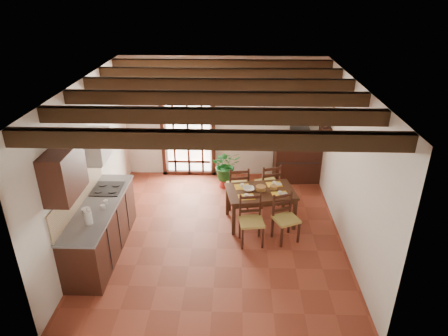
{
  "coord_description": "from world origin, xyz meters",
  "views": [
    {
      "loc": [
        0.31,
        -6.19,
        4.3
      ],
      "look_at": [
        0.1,
        0.4,
        1.15
      ],
      "focal_mm": 32.0,
      "sensor_mm": 36.0,
      "label": 1
    }
  ],
  "objects_px": {
    "kitchen_counter": "(101,228)",
    "crt_tv": "(299,137)",
    "chair_far_right": "(268,191)",
    "pendant_lamp": "(264,118)",
    "potted_plant": "(226,163)",
    "dining_table": "(261,195)",
    "chair_far_left": "(238,194)",
    "chair_near_right": "(285,226)",
    "chair_near_left": "(251,229)",
    "sideboard": "(297,162)"
  },
  "relations": [
    {
      "from": "dining_table",
      "to": "chair_near_right",
      "type": "bearing_deg",
      "value": -64.17
    },
    {
      "from": "dining_table",
      "to": "potted_plant",
      "type": "distance_m",
      "value": 1.59
    },
    {
      "from": "kitchen_counter",
      "to": "chair_far_right",
      "type": "height_order",
      "value": "kitchen_counter"
    },
    {
      "from": "dining_table",
      "to": "pendant_lamp",
      "type": "xyz_separation_m",
      "value": [
        -0.0,
        0.1,
        1.48
      ]
    },
    {
      "from": "potted_plant",
      "to": "dining_table",
      "type": "bearing_deg",
      "value": -64.32
    },
    {
      "from": "pendant_lamp",
      "to": "chair_near_right",
      "type": "bearing_deg",
      "value": -57.85
    },
    {
      "from": "chair_near_right",
      "to": "crt_tv",
      "type": "distance_m",
      "value": 2.57
    },
    {
      "from": "kitchen_counter",
      "to": "chair_near_right",
      "type": "relative_size",
      "value": 2.56
    },
    {
      "from": "chair_near_left",
      "to": "chair_near_right",
      "type": "relative_size",
      "value": 1.02
    },
    {
      "from": "dining_table",
      "to": "sideboard",
      "type": "relative_size",
      "value": 1.32
    },
    {
      "from": "sideboard",
      "to": "pendant_lamp",
      "type": "relative_size",
      "value": 1.25
    },
    {
      "from": "crt_tv",
      "to": "chair_far_left",
      "type": "bearing_deg",
      "value": -133.25
    },
    {
      "from": "kitchen_counter",
      "to": "crt_tv",
      "type": "bearing_deg",
      "value": 37.41
    },
    {
      "from": "pendant_lamp",
      "to": "potted_plant",
      "type": "bearing_deg",
      "value": 117.33
    },
    {
      "from": "kitchen_counter",
      "to": "potted_plant",
      "type": "bearing_deg",
      "value": 49.97
    },
    {
      "from": "crt_tv",
      "to": "chair_near_left",
      "type": "bearing_deg",
      "value": -109.63
    },
    {
      "from": "dining_table",
      "to": "chair_far_right",
      "type": "xyz_separation_m",
      "value": [
        0.19,
        0.69,
        -0.3
      ]
    },
    {
      "from": "kitchen_counter",
      "to": "crt_tv",
      "type": "relative_size",
      "value": 4.84
    },
    {
      "from": "chair_far_left",
      "to": "chair_far_right",
      "type": "xyz_separation_m",
      "value": [
        0.62,
        0.12,
        0.01
      ]
    },
    {
      "from": "pendant_lamp",
      "to": "crt_tv",
      "type": "bearing_deg",
      "value": 61.15
    },
    {
      "from": "dining_table",
      "to": "pendant_lamp",
      "type": "relative_size",
      "value": 1.64
    },
    {
      "from": "chair_far_right",
      "to": "pendant_lamp",
      "type": "bearing_deg",
      "value": 52.14
    },
    {
      "from": "chair_near_left",
      "to": "potted_plant",
      "type": "xyz_separation_m",
      "value": [
        -0.5,
        2.13,
        0.29
      ]
    },
    {
      "from": "chair_near_right",
      "to": "crt_tv",
      "type": "bearing_deg",
      "value": 52.99
    },
    {
      "from": "crt_tv",
      "to": "pendant_lamp",
      "type": "height_order",
      "value": "pendant_lamp"
    },
    {
      "from": "chair_near_left",
      "to": "sideboard",
      "type": "xyz_separation_m",
      "value": [
        1.13,
        2.5,
        0.17
      ]
    },
    {
      "from": "chair_near_left",
      "to": "crt_tv",
      "type": "xyz_separation_m",
      "value": [
        1.13,
        2.5,
        0.81
      ]
    },
    {
      "from": "chair_near_right",
      "to": "sideboard",
      "type": "height_order",
      "value": "sideboard"
    },
    {
      "from": "chair_far_right",
      "to": "crt_tv",
      "type": "relative_size",
      "value": 2.02
    },
    {
      "from": "chair_near_left",
      "to": "chair_far_right",
      "type": "bearing_deg",
      "value": 66.64
    },
    {
      "from": "crt_tv",
      "to": "kitchen_counter",
      "type": "bearing_deg",
      "value": -137.85
    },
    {
      "from": "kitchen_counter",
      "to": "sideboard",
      "type": "xyz_separation_m",
      "value": [
        3.69,
        2.83,
        -0.03
      ]
    },
    {
      "from": "kitchen_counter",
      "to": "chair_far_left",
      "type": "distance_m",
      "value": 2.81
    },
    {
      "from": "chair_near_left",
      "to": "chair_near_right",
      "type": "distance_m",
      "value": 0.63
    },
    {
      "from": "chair_near_right",
      "to": "chair_far_right",
      "type": "height_order",
      "value": "chair_far_right"
    },
    {
      "from": "chair_near_left",
      "to": "crt_tv",
      "type": "relative_size",
      "value": 1.94
    },
    {
      "from": "chair_far_right",
      "to": "crt_tv",
      "type": "distance_m",
      "value": 1.56
    },
    {
      "from": "dining_table",
      "to": "crt_tv",
      "type": "xyz_separation_m",
      "value": [
        0.94,
        1.81,
        0.49
      ]
    },
    {
      "from": "kitchen_counter",
      "to": "sideboard",
      "type": "height_order",
      "value": "kitchen_counter"
    },
    {
      "from": "crt_tv",
      "to": "potted_plant",
      "type": "height_order",
      "value": "potted_plant"
    },
    {
      "from": "chair_far_right",
      "to": "pendant_lamp",
      "type": "height_order",
      "value": "pendant_lamp"
    },
    {
      "from": "chair_far_left",
      "to": "crt_tv",
      "type": "bearing_deg",
      "value": -147.28
    },
    {
      "from": "kitchen_counter",
      "to": "sideboard",
      "type": "relative_size",
      "value": 2.13
    },
    {
      "from": "sideboard",
      "to": "pendant_lamp",
      "type": "distance_m",
      "value": 2.54
    },
    {
      "from": "sideboard",
      "to": "chair_far_right",
      "type": "bearing_deg",
      "value": -126.72
    },
    {
      "from": "kitchen_counter",
      "to": "chair_far_left",
      "type": "height_order",
      "value": "kitchen_counter"
    },
    {
      "from": "crt_tv",
      "to": "pendant_lamp",
      "type": "relative_size",
      "value": 0.55
    },
    {
      "from": "dining_table",
      "to": "chair_far_left",
      "type": "height_order",
      "value": "chair_far_left"
    },
    {
      "from": "chair_near_left",
      "to": "chair_far_right",
      "type": "relative_size",
      "value": 0.96
    },
    {
      "from": "chair_far_left",
      "to": "chair_near_right",
      "type": "bearing_deg",
      "value": 117.28
    }
  ]
}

